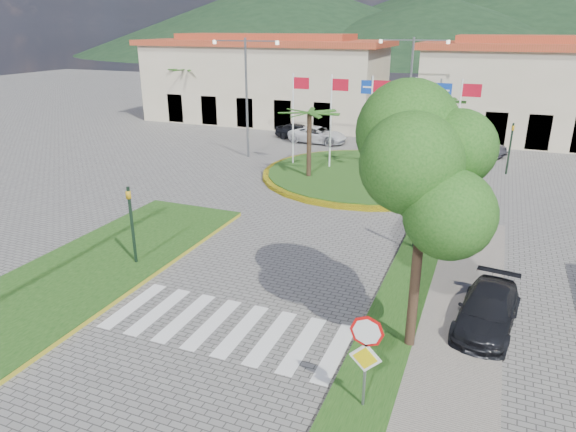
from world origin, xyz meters
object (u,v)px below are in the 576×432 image
at_px(car_dark_a, 298,131).
at_px(car_side_right, 487,311).
at_px(car_dark_b, 476,146).
at_px(roundabout_island, 366,174).
at_px(white_van, 318,135).
at_px(deciduous_tree, 425,175).
at_px(stop_sign, 366,348).

bearing_deg(car_dark_a, car_side_right, -134.46).
bearing_deg(car_dark_b, roundabout_island, 170.16).
bearing_deg(car_dark_b, car_side_right, -151.60).
xyz_separation_m(car_dark_b, car_side_right, (1.60, -23.62, -0.09)).
bearing_deg(white_van, car_dark_a, 75.48).
distance_m(roundabout_island, car_dark_a, 11.81).
bearing_deg(deciduous_tree, car_dark_a, 117.30).
bearing_deg(roundabout_island, stop_sign, -76.27).
relative_size(roundabout_island, car_side_right, 3.18).
distance_m(deciduous_tree, car_side_right, 5.40).
bearing_deg(car_dark_a, white_van, -95.38).
height_order(deciduous_tree, car_dark_a, deciduous_tree).
bearing_deg(deciduous_tree, white_van, 114.39).
bearing_deg(white_van, car_dark_b, -84.35).
relative_size(roundabout_island, car_dark_a, 3.29).
xyz_separation_m(roundabout_island, stop_sign, (4.90, -20.04, 1.62)).
bearing_deg(stop_sign, car_dark_b, 88.01).
xyz_separation_m(stop_sign, deciduous_tree, (0.60, 3.04, 3.38)).
bearing_deg(roundabout_island, white_van, 125.88).
relative_size(roundabout_island, white_van, 2.77).
bearing_deg(car_side_right, stop_sign, -110.15).
bearing_deg(car_dark_a, stop_sign, -143.41).
bearing_deg(car_side_right, car_dark_b, 101.03).
xyz_separation_m(roundabout_island, car_dark_b, (5.89, 8.62, 0.51)).
relative_size(stop_sign, car_dark_b, 0.65).
distance_m(stop_sign, deciduous_tree, 4.59).
height_order(roundabout_island, car_dark_b, roundabout_island).
height_order(white_van, car_dark_b, car_dark_b).
distance_m(deciduous_tree, car_dark_a, 29.42).
bearing_deg(roundabout_island, car_side_right, -63.45).
relative_size(white_van, car_dark_b, 1.12).
relative_size(roundabout_island, deciduous_tree, 1.87).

